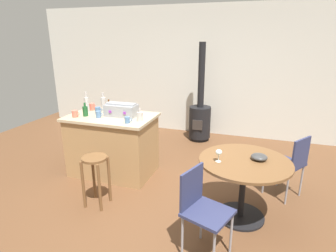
{
  "coord_description": "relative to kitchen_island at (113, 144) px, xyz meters",
  "views": [
    {
      "loc": [
        1.04,
        -2.92,
        2.04
      ],
      "look_at": [
        -0.06,
        0.37,
        0.93
      ],
      "focal_mm": 29.57,
      "sensor_mm": 36.0,
      "label": 1
    }
  ],
  "objects": [
    {
      "name": "bottle_2",
      "position": [
        -0.28,
        0.26,
        0.57
      ],
      "size": [
        0.08,
        0.08,
        0.29
      ],
      "color": "#B7B2AD",
      "rests_on": "kitchen_island"
    },
    {
      "name": "cup_2",
      "position": [
        -0.45,
        0.2,
        0.52
      ],
      "size": [
        0.12,
        0.08,
        0.11
      ],
      "color": "#DB6651",
      "rests_on": "kitchen_island"
    },
    {
      "name": "serving_bowl",
      "position": [
        2.14,
        -0.5,
        0.31
      ],
      "size": [
        0.18,
        0.18,
        0.07
      ],
      "primitive_type": "ellipsoid",
      "color": "#383838",
      "rests_on": "dining_table"
    },
    {
      "name": "wood_stove",
      "position": [
        0.97,
        1.87,
        0.03
      ],
      "size": [
        0.44,
        0.45,
        1.97
      ],
      "color": "black",
      "rests_on": "ground_plane"
    },
    {
      "name": "cup_4",
      "position": [
        -0.46,
        -0.23,
        0.51
      ],
      "size": [
        0.12,
        0.08,
        0.1
      ],
      "color": "#DB6651",
      "rests_on": "kitchen_island"
    },
    {
      "name": "cup_3",
      "position": [
        0.4,
        -0.26,
        0.51
      ],
      "size": [
        0.11,
        0.07,
        0.09
      ],
      "color": "#4C7099",
      "rests_on": "kitchen_island"
    },
    {
      "name": "bottle_0",
      "position": [
        -0.16,
        0.22,
        0.54
      ],
      "size": [
        0.06,
        0.06,
        0.19
      ],
      "color": "#603314",
      "rests_on": "kitchen_island"
    },
    {
      "name": "back_wall",
      "position": [
        1.03,
        2.41,
        0.88
      ],
      "size": [
        8.0,
        0.1,
        2.7
      ],
      "primitive_type": "cube",
      "color": "beige",
      "rests_on": "ground_plane"
    },
    {
      "name": "ground_plane",
      "position": [
        1.03,
        -0.59,
        -0.47
      ],
      "size": [
        8.8,
        8.8,
        0.0
      ],
      "primitive_type": "plane",
      "color": "brown"
    },
    {
      "name": "folding_chair_far",
      "position": [
        2.54,
        0.09,
        0.05
      ],
      "size": [
        0.56,
        0.56,
        0.86
      ],
      "color": "navy",
      "rests_on": "ground_plane"
    },
    {
      "name": "dining_table",
      "position": [
        1.99,
        -0.56,
        0.1
      ],
      "size": [
        1.02,
        1.02,
        0.74
      ],
      "color": "black",
      "rests_on": "ground_plane"
    },
    {
      "name": "cup_1",
      "position": [
        -0.12,
        -0.14,
        0.51
      ],
      "size": [
        0.11,
        0.07,
        0.1
      ],
      "color": "#4C7099",
      "rests_on": "kitchen_island"
    },
    {
      "name": "wine_glass",
      "position": [
        1.71,
        -0.69,
        0.38
      ],
      "size": [
        0.07,
        0.07,
        0.14
      ],
      "color": "silver",
      "rests_on": "dining_table"
    },
    {
      "name": "bottle_1",
      "position": [
        -0.46,
        0.08,
        0.58
      ],
      "size": [
        0.07,
        0.07,
        0.32
      ],
      "color": "#B7B2AD",
      "rests_on": "kitchen_island"
    },
    {
      "name": "bottle_3",
      "position": [
        -0.35,
        -0.13,
        0.54
      ],
      "size": [
        0.08,
        0.08,
        0.2
      ],
      "color": "#194C23",
      "rests_on": "kitchen_island"
    },
    {
      "name": "folding_chair_near",
      "position": [
        1.66,
        -1.27,
        0.06
      ],
      "size": [
        0.51,
        0.51,
        0.88
      ],
      "color": "navy",
      "rests_on": "ground_plane"
    },
    {
      "name": "wooden_stool",
      "position": [
        0.24,
        -0.86,
        0.0
      ],
      "size": [
        0.31,
        0.31,
        0.66
      ],
      "color": "brown",
      "rests_on": "ground_plane"
    },
    {
      "name": "kitchen_island",
      "position": [
        0.0,
        0.0,
        0.0
      ],
      "size": [
        1.28,
        0.83,
        0.93
      ],
      "color": "#A37A4C",
      "rests_on": "ground_plane"
    },
    {
      "name": "bottle_4",
      "position": [
        0.53,
        -0.12,
        0.53
      ],
      "size": [
        0.08,
        0.08,
        0.18
      ],
      "color": "#B7B2AD",
      "rests_on": "kitchen_island"
    },
    {
      "name": "cup_0",
      "position": [
        -0.27,
        0.08,
        0.51
      ],
      "size": [
        0.12,
        0.09,
        0.09
      ],
      "color": "#4C7099",
      "rests_on": "kitchen_island"
    },
    {
      "name": "toolbox",
      "position": [
        0.15,
        0.05,
        0.55
      ],
      "size": [
        0.47,
        0.26,
        0.2
      ],
      "color": "gray",
      "rests_on": "kitchen_island"
    }
  ]
}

